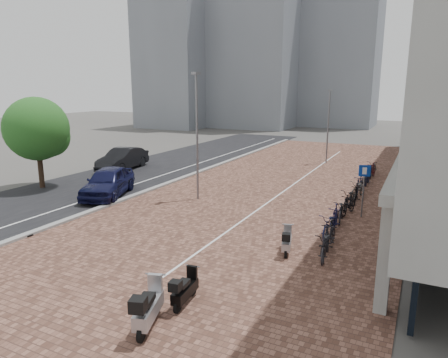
{
  "coord_description": "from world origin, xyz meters",
  "views": [
    {
      "loc": [
        9.44,
        -13.03,
        6.09
      ],
      "look_at": [
        0.0,
        6.0,
        1.3
      ],
      "focal_mm": 32.52,
      "sensor_mm": 36.0,
      "label": 1
    }
  ],
  "objects_px": {
    "scooter_front": "(287,240)",
    "scooter_back": "(148,306)",
    "car_dark": "(123,159)",
    "scooter_mid": "(185,288)",
    "parking_sign": "(364,182)",
    "car_navy": "(108,182)"
  },
  "relations": [
    {
      "from": "scooter_back",
      "to": "car_dark",
      "type": "bearing_deg",
      "value": 113.0
    },
    {
      "from": "scooter_front",
      "to": "scooter_back",
      "type": "height_order",
      "value": "scooter_back"
    },
    {
      "from": "parking_sign",
      "to": "scooter_mid",
      "type": "bearing_deg",
      "value": -125.81
    },
    {
      "from": "parking_sign",
      "to": "scooter_back",
      "type": "bearing_deg",
      "value": -124.85
    },
    {
      "from": "car_navy",
      "to": "scooter_front",
      "type": "xyz_separation_m",
      "value": [
        11.71,
        -3.37,
        -0.34
      ]
    },
    {
      "from": "car_dark",
      "to": "parking_sign",
      "type": "relative_size",
      "value": 1.93
    },
    {
      "from": "scooter_front",
      "to": "scooter_mid",
      "type": "height_order",
      "value": "scooter_mid"
    },
    {
      "from": "car_navy",
      "to": "parking_sign",
      "type": "bearing_deg",
      "value": -12.24
    },
    {
      "from": "car_navy",
      "to": "scooter_mid",
      "type": "xyz_separation_m",
      "value": [
        10.25,
        -8.26,
        -0.34
      ]
    },
    {
      "from": "scooter_back",
      "to": "parking_sign",
      "type": "relative_size",
      "value": 0.7
    },
    {
      "from": "scooter_mid",
      "to": "car_navy",
      "type": "bearing_deg",
      "value": 134.95
    },
    {
      "from": "scooter_back",
      "to": "parking_sign",
      "type": "height_order",
      "value": "parking_sign"
    },
    {
      "from": "car_navy",
      "to": "scooter_back",
      "type": "height_order",
      "value": "car_navy"
    },
    {
      "from": "scooter_front",
      "to": "scooter_back",
      "type": "distance_m",
      "value": 6.51
    },
    {
      "from": "car_dark",
      "to": "scooter_front",
      "type": "bearing_deg",
      "value": -38.87
    },
    {
      "from": "car_dark",
      "to": "scooter_back",
      "type": "bearing_deg",
      "value": -55.6
    },
    {
      "from": "scooter_front",
      "to": "car_dark",
      "type": "bearing_deg",
      "value": 133.83
    },
    {
      "from": "scooter_back",
      "to": "car_navy",
      "type": "bearing_deg",
      "value": 117.31
    },
    {
      "from": "parking_sign",
      "to": "car_navy",
      "type": "bearing_deg",
      "value": 171.49
    },
    {
      "from": "car_dark",
      "to": "scooter_mid",
      "type": "height_order",
      "value": "car_dark"
    },
    {
      "from": "car_navy",
      "to": "car_dark",
      "type": "xyz_separation_m",
      "value": [
        -4.4,
        6.5,
        -0.02
      ]
    },
    {
      "from": "car_dark",
      "to": "scooter_mid",
      "type": "xyz_separation_m",
      "value": [
        14.65,
        -14.75,
        -0.32
      ]
    }
  ]
}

